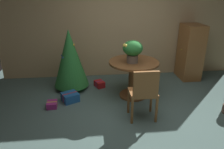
# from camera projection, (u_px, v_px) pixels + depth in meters

# --- Properties ---
(ground_plane) EXTENTS (6.60, 6.60, 0.00)m
(ground_plane) POSITION_uv_depth(u_px,v_px,m) (139.00, 120.00, 3.77)
(ground_plane) COLOR #4C6660
(back_wall_panel) EXTENTS (6.00, 0.10, 2.60)m
(back_wall_panel) POSITION_uv_depth(u_px,v_px,m) (122.00, 25.00, 5.31)
(back_wall_panel) COLOR tan
(back_wall_panel) RESTS_ON ground_plane
(round_dining_table) EXTENTS (1.01, 1.01, 0.77)m
(round_dining_table) POSITION_uv_depth(u_px,v_px,m) (133.00, 73.00, 4.42)
(round_dining_table) COLOR brown
(round_dining_table) RESTS_ON ground_plane
(flower_vase) EXTENTS (0.39, 0.39, 0.44)m
(flower_vase) POSITION_uv_depth(u_px,v_px,m) (133.00, 50.00, 4.15)
(flower_vase) COLOR #665B51
(flower_vase) RESTS_ON round_dining_table
(wooden_chair_near) EXTENTS (0.46, 0.38, 0.93)m
(wooden_chair_near) POSITION_uv_depth(u_px,v_px,m) (144.00, 91.00, 3.59)
(wooden_chair_near) COLOR brown
(wooden_chair_near) RESTS_ON ground_plane
(holiday_tree) EXTENTS (0.77, 0.77, 1.35)m
(holiday_tree) POSITION_uv_depth(u_px,v_px,m) (70.00, 58.00, 4.69)
(holiday_tree) COLOR brown
(holiday_tree) RESTS_ON ground_plane
(gift_box_red) EXTENTS (0.27, 0.30, 0.14)m
(gift_box_red) POSITION_uv_depth(u_px,v_px,m) (99.00, 84.00, 5.01)
(gift_box_red) COLOR red
(gift_box_red) RESTS_ON ground_plane
(gift_box_blue) EXTENTS (0.40, 0.39, 0.18)m
(gift_box_blue) POSITION_uv_depth(u_px,v_px,m) (70.00, 97.00, 4.37)
(gift_box_blue) COLOR #1E569E
(gift_box_blue) RESTS_ON ground_plane
(gift_box_purple) EXTENTS (0.20, 0.24, 0.11)m
(gift_box_purple) POSITION_uv_depth(u_px,v_px,m) (52.00, 104.00, 4.15)
(gift_box_purple) COLOR #9E287A
(gift_box_purple) RESTS_ON ground_plane
(wooden_cabinet) EXTENTS (0.48, 0.61, 1.34)m
(wooden_cabinet) POSITION_uv_depth(u_px,v_px,m) (190.00, 52.00, 5.32)
(wooden_cabinet) COLOR brown
(wooden_cabinet) RESTS_ON ground_plane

